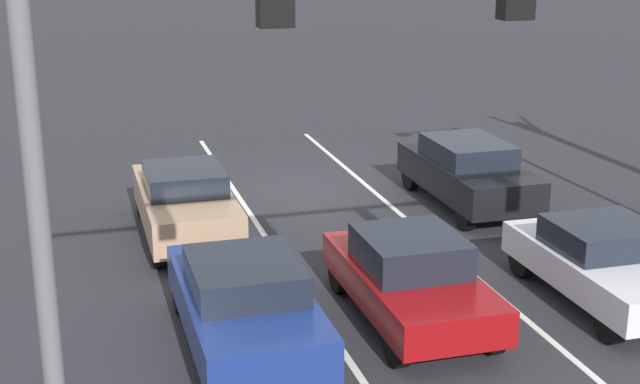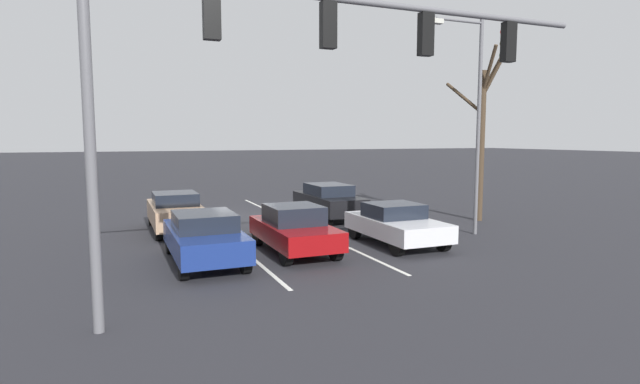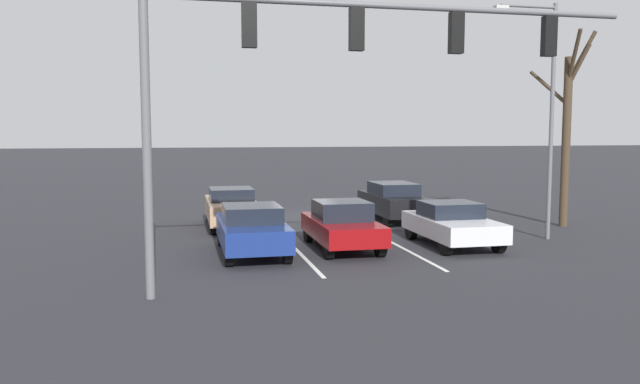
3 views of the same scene
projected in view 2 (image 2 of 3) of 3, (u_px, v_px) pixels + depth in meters
name	position (u px, v px, depth m)	size (l,w,h in m)	color
ground_plane	(243.00, 217.00, 22.66)	(240.00, 240.00, 0.00)	#28282D
lane_stripe_left_divider	(297.00, 224.00, 20.88)	(0.12, 17.24, 0.01)	silver
lane_stripe_center_divider	(218.00, 229.00, 19.62)	(0.12, 17.24, 0.01)	silver
car_navy_rightlane_front	(204.00, 237.00, 14.25)	(1.85, 4.34, 1.47)	navy
car_maroon_midlane_front	(294.00, 229.00, 15.56)	(1.79, 4.11, 1.49)	maroon
car_silver_leftlane_front	(396.00, 224.00, 16.75)	(1.93, 4.04, 1.38)	silver
car_tan_rightlane_second	(175.00, 211.00, 19.15)	(1.79, 4.44, 1.50)	tan
car_black_leftlane_second	(329.00, 201.00, 21.96)	(1.79, 4.39, 1.55)	black
traffic_signal_gantry	(296.00, 55.00, 10.17)	(11.34, 0.37, 6.91)	slate
street_lamp_left_shoulder	(473.00, 111.00, 18.03)	(2.24, 0.24, 7.80)	slate
bare_tree_near	(481.00, 133.00, 21.29)	(1.26, 2.99, 7.31)	#423323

